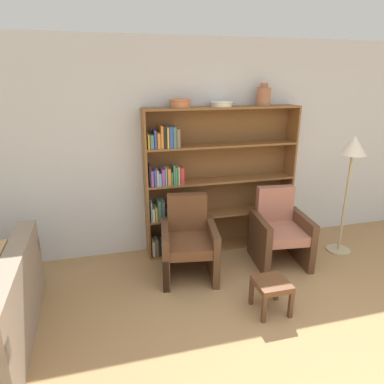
% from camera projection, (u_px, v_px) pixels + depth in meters
% --- Properties ---
extents(wall_back, '(12.00, 0.06, 2.75)m').
position_uv_depth(wall_back, '(230.00, 147.00, 4.64)').
color(wall_back, silver).
rests_on(wall_back, ground).
extents(bookshelf, '(2.02, 0.30, 1.93)m').
position_uv_depth(bookshelf, '(206.00, 185.00, 4.54)').
color(bookshelf, brown).
rests_on(bookshelf, ground).
extents(bowl_cream, '(0.26, 0.26, 0.10)m').
position_uv_depth(bowl_cream, '(180.00, 103.00, 4.10)').
color(bowl_cream, '#C67547').
rests_on(bowl_cream, bookshelf).
extents(bowl_olive, '(0.29, 0.29, 0.07)m').
position_uv_depth(bowl_olive, '(222.00, 103.00, 4.23)').
color(bowl_olive, silver).
rests_on(bowl_olive, bookshelf).
extents(vase_tall, '(0.18, 0.18, 0.28)m').
position_uv_depth(vase_tall, '(264.00, 96.00, 4.34)').
color(vase_tall, '#A36647').
rests_on(vase_tall, bookshelf).
extents(armchair_leather, '(0.74, 0.77, 0.94)m').
position_uv_depth(armchair_leather, '(189.00, 242.00, 4.07)').
color(armchair_leather, brown).
rests_on(armchair_leather, ground).
extents(armchair_cushioned, '(0.71, 0.75, 0.94)m').
position_uv_depth(armchair_cushioned, '(279.00, 231.00, 4.36)').
color(armchair_cushioned, brown).
rests_on(armchair_cushioned, ground).
extents(floor_lamp, '(0.33, 0.33, 1.59)m').
position_uv_depth(floor_lamp, '(352.00, 156.00, 4.31)').
color(floor_lamp, tan).
rests_on(floor_lamp, ground).
extents(footstool, '(0.33, 0.33, 0.34)m').
position_uv_depth(footstool, '(272.00, 287.00, 3.43)').
color(footstool, brown).
rests_on(footstool, ground).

